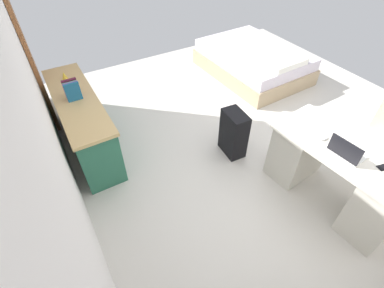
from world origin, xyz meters
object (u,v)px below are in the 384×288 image
at_px(credenza, 83,122).
at_px(computer_mouse, 324,138).
at_px(bed, 253,62).
at_px(figurine_small, 64,76).
at_px(suitcase_black, 234,133).
at_px(desk, 336,174).
at_px(laptop, 346,152).

relative_size(credenza, computer_mouse, 18.00).
height_order(bed, figurine_small, figurine_small).
bearing_deg(credenza, suitcase_black, -124.46).
xyz_separation_m(credenza, bed, (0.41, -3.18, -0.14)).
bearing_deg(suitcase_black, figurine_small, 49.89).
distance_m(desk, bed, 2.88).
distance_m(credenza, figurine_small, 0.65).
relative_size(bed, figurine_small, 17.69).
bearing_deg(bed, desk, 157.67).
relative_size(desk, laptop, 4.54).
relative_size(bed, laptop, 5.92).
bearing_deg(desk, laptop, 105.44).
xyz_separation_m(bed, figurine_small, (0.08, 3.18, 0.57)).
height_order(desk, suitcase_black, desk).
distance_m(bed, laptop, 2.99).
height_order(credenza, suitcase_black, credenza).
height_order(suitcase_black, laptop, laptop).
height_order(suitcase_black, computer_mouse, computer_mouse).
xyz_separation_m(laptop, figurine_small, (2.77, 1.99, 0.02)).
distance_m(suitcase_black, figurine_small, 2.32).
distance_m(desk, laptop, 0.42).
bearing_deg(computer_mouse, credenza, 39.51).
bearing_deg(laptop, desk, -74.56).
height_order(credenza, laptop, laptop).
bearing_deg(bed, laptop, 155.97).
relative_size(desk, bed, 0.77).
distance_m(desk, suitcase_black, 1.25).
relative_size(suitcase_black, laptop, 1.89).
relative_size(desk, suitcase_black, 2.40).
height_order(desk, credenza, credenza).
bearing_deg(bed, suitcase_black, 133.71).
height_order(credenza, figurine_small, figurine_small).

